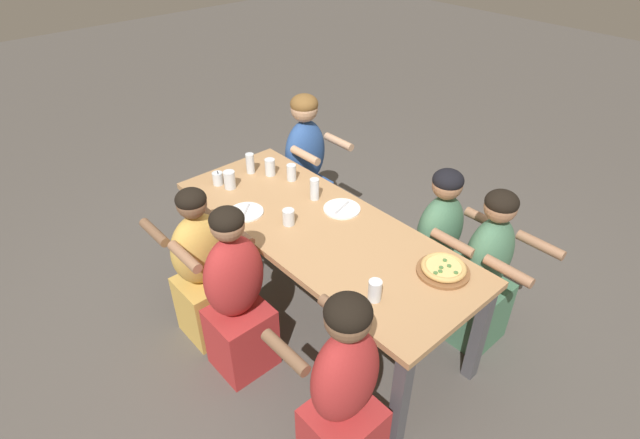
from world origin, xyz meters
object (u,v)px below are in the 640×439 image
object	(u,v)px
empty_plate_b	(246,212)
drinking_glass_a	(375,292)
drinking_glass_d	(315,189)
diner_near_right	(344,398)
empty_plate_a	(342,209)
diner_far_midright	(437,251)
drinking_glass_b	(270,168)
diner_far_right	(484,277)
diner_far_left	(306,170)
drinking_glass_c	(292,173)
diner_near_midleft	(203,272)
drinking_glass_e	(230,180)
drinking_glass_g	(289,218)
drinking_glass_f	(250,164)
diner_near_center	(237,300)
pizza_board_main	(443,269)
cocktail_glass_blue	(218,179)

from	to	relation	value
empty_plate_b	drinking_glass_a	size ratio (longest dim) A/B	1.90
drinking_glass_d	diner_near_right	world-z (taller)	diner_near_right
empty_plate_a	empty_plate_b	distance (m)	0.61
empty_plate_a	diner_far_midright	world-z (taller)	diner_far_midright
drinking_glass_b	diner_far_right	size ratio (longest dim) A/B	0.11
drinking_glass_a	diner_far_left	world-z (taller)	diner_far_left
diner_far_left	diner_far_right	bearing A→B (deg)	90.00
drinking_glass_a	drinking_glass_d	size ratio (longest dim) A/B	0.79
drinking_glass_d	empty_plate_a	bearing A→B (deg)	11.67
drinking_glass_c	drinking_glass_d	distance (m)	0.30
empty_plate_b	diner_far_midright	size ratio (longest dim) A/B	0.20
diner_far_right	diner_near_midleft	bearing A→B (deg)	-43.69
drinking_glass_a	diner_near_right	distance (m)	0.53
diner_far_right	empty_plate_a	bearing A→B (deg)	-64.81
drinking_glass_e	drinking_glass_a	bearing A→B (deg)	-2.51
drinking_glass_g	diner_near_midleft	size ratio (longest dim) A/B	0.09
drinking_glass_a	drinking_glass_c	size ratio (longest dim) A/B	1.01
empty_plate_a	diner_far_left	distance (m)	0.95
drinking_glass_f	diner_far_right	distance (m)	1.76
diner_far_right	diner_near_center	xyz separation A→B (m)	(-0.82, -1.26, 0.02)
diner_near_midleft	drinking_glass_d	bearing A→B (deg)	-9.30
drinking_glass_a	drinking_glass_e	distance (m)	1.41
diner_near_center	diner_far_midright	xyz separation A→B (m)	(0.47, 1.26, -0.02)
diner_near_center	diner_near_midleft	size ratio (longest dim) A/B	1.05
pizza_board_main	drinking_glass_f	xyz separation A→B (m)	(-1.60, -0.14, 0.04)
pizza_board_main	drinking_glass_e	size ratio (longest dim) A/B	2.33
drinking_glass_c	diner_near_midleft	xyz separation A→B (m)	(0.16, -0.85, -0.32)
drinking_glass_b	drinking_glass_e	distance (m)	0.32
empty_plate_a	diner_far_left	size ratio (longest dim) A/B	0.20
drinking_glass_g	diner_near_midleft	distance (m)	0.64
pizza_board_main	drinking_glass_g	world-z (taller)	drinking_glass_g
diner_far_midright	drinking_glass_e	bearing A→B (deg)	-56.91
empty_plate_b	cocktail_glass_blue	distance (m)	0.43
cocktail_glass_blue	drinking_glass_f	size ratio (longest dim) A/B	0.75
drinking_glass_f	diner_far_left	size ratio (longest dim) A/B	0.12
pizza_board_main	drinking_glass_c	xyz separation A→B (m)	(-1.32, 0.02, 0.03)
empty_plate_b	diner_near_center	size ratio (longest dim) A/B	0.19
drinking_glass_f	diner_near_right	world-z (taller)	diner_near_right
drinking_glass_f	diner_near_center	bearing A→B (deg)	-40.55
drinking_glass_f	drinking_glass_e	bearing A→B (deg)	-70.50
cocktail_glass_blue	diner_far_right	distance (m)	1.87
drinking_glass_b	diner_near_midleft	bearing A→B (deg)	-67.73
drinking_glass_c	drinking_glass_a	bearing A→B (deg)	-20.15
drinking_glass_e	diner_far_left	size ratio (longest dim) A/B	0.10
diner_near_midleft	drinking_glass_g	bearing A→B (deg)	-25.98
drinking_glass_a	diner_far_right	world-z (taller)	diner_far_right
drinking_glass_f	drinking_glass_g	xyz separation A→B (m)	(0.69, -0.20, -0.02)
empty_plate_a	empty_plate_b	world-z (taller)	same
pizza_board_main	diner_far_midright	size ratio (longest dim) A/B	0.26
drinking_glass_a	drinking_glass_e	xyz separation A→B (m)	(-1.41, 0.06, 0.01)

